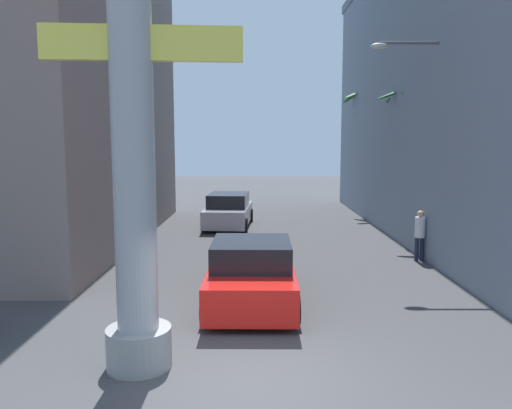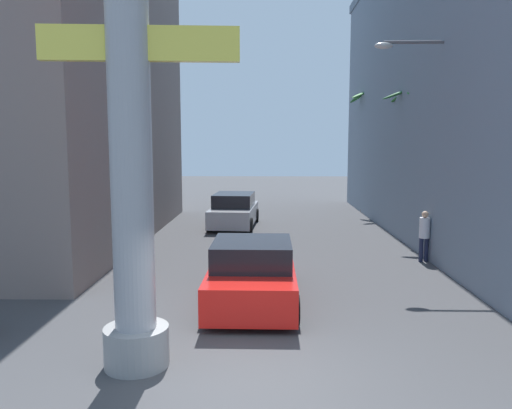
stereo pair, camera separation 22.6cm
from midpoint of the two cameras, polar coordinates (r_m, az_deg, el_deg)
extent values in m
plane|color=#424244|center=(18.09, 0.78, -5.38)|extent=(83.63, 83.63, 0.00)
cube|color=slate|center=(22.08, -23.47, 11.75)|extent=(8.70, 16.18, 11.85)
cube|color=slate|center=(21.90, 25.44, 12.07)|extent=(6.58, 26.43, 12.14)
cylinder|color=#9E9EA3|center=(8.60, -13.52, 10.46)|extent=(0.70, 0.70, 8.84)
cylinder|color=gray|center=(9.28, -12.78, -15.51)|extent=(1.13, 1.13, 0.70)
cube|color=#F2E04C|center=(8.69, -12.39, 17.52)|extent=(3.25, 0.39, 0.56)
cylinder|color=#59595E|center=(16.77, 21.38, 5.38)|extent=(0.16, 0.16, 7.09)
cylinder|color=#59595E|center=(16.72, 18.42, 17.19)|extent=(2.08, 0.10, 0.10)
ellipsoid|color=beige|center=(16.44, 14.79, 17.15)|extent=(0.56, 0.28, 0.20)
cylinder|color=black|center=(14.31, -3.54, -7.40)|extent=(0.23, 0.64, 0.64)
cylinder|color=black|center=(14.27, 4.22, -7.46)|extent=(0.23, 0.64, 0.64)
cylinder|color=black|center=(11.04, -5.19, -11.81)|extent=(0.23, 0.64, 0.64)
cylinder|color=black|center=(10.98, 5.01, -11.91)|extent=(0.23, 0.64, 0.64)
cube|color=red|center=(12.54, 0.14, -8.33)|extent=(2.06, 4.92, 0.80)
cube|color=black|center=(12.01, 0.10, -5.57)|extent=(1.88, 2.07, 0.60)
cylinder|color=black|center=(25.13, -3.84, -1.17)|extent=(0.26, 0.65, 0.64)
cylinder|color=black|center=(24.92, 0.27, -1.22)|extent=(0.26, 0.65, 0.64)
cylinder|color=black|center=(22.10, -5.08, -2.30)|extent=(0.26, 0.65, 0.64)
cylinder|color=black|center=(21.85, -0.41, -2.38)|extent=(0.26, 0.65, 0.64)
cube|color=#99999E|center=(23.44, -2.25, -1.15)|extent=(2.20, 4.56, 0.80)
cube|color=black|center=(23.36, -2.26, 0.55)|extent=(1.91, 2.56, 0.60)
cylinder|color=brown|center=(21.34, 17.25, 4.34)|extent=(0.43, 0.77, 6.02)
ellipsoid|color=#24622D|center=(21.70, 19.83, 11.95)|extent=(1.38, 0.46, 0.46)
ellipsoid|color=#20762D|center=(22.12, 18.39, 11.88)|extent=(0.91, 1.37, 0.49)
ellipsoid|color=#2A682D|center=(21.90, 16.74, 11.90)|extent=(1.00, 1.31, 0.60)
ellipsoid|color=#225E2D|center=(21.26, 16.29, 12.09)|extent=(1.33, 0.38, 0.57)
ellipsoid|color=#27752D|center=(20.77, 17.79, 12.27)|extent=(0.93, 1.37, 0.46)
ellipsoid|color=#2E7A2D|center=(20.95, 19.43, 12.02)|extent=(0.92, 1.34, 0.62)
cylinder|color=brown|center=(26.19, -12.81, 5.08)|extent=(0.72, 0.51, 6.19)
ellipsoid|color=#23602D|center=(25.92, -11.63, 11.44)|extent=(1.35, 0.40, 0.80)
ellipsoid|color=#215E2D|center=(26.68, -12.19, 11.32)|extent=(0.91, 1.38, 0.77)
ellipsoid|color=#215D2D|center=(26.84, -13.37, 11.44)|extent=(0.82, 1.47, 0.53)
ellipsoid|color=#235D2D|center=(26.24, -14.82, 11.47)|extent=(1.45, 0.50, 0.57)
ellipsoid|color=#24702D|center=(25.62, -14.42, 11.64)|extent=(1.07, 1.41, 0.51)
ellipsoid|color=#326D2D|center=(25.43, -12.64, 11.59)|extent=(1.07, 1.35, 0.70)
cylinder|color=brown|center=(28.99, 12.85, 5.75)|extent=(0.68, 0.41, 6.69)
ellipsoid|color=#246C2D|center=(29.33, 14.04, 12.06)|extent=(1.25, 0.53, 0.47)
ellipsoid|color=#2B6D2D|center=(29.90, 12.78, 11.97)|extent=(0.56, 1.24, 0.51)
ellipsoid|color=#2A6C2D|center=(29.64, 11.82, 11.92)|extent=(1.05, 1.07, 0.68)
ellipsoid|color=#2E712D|center=(28.84, 11.98, 12.17)|extent=(1.18, 0.99, 0.51)
ellipsoid|color=#325F2D|center=(28.78, 13.50, 12.15)|extent=(0.77, 1.25, 0.51)
cylinder|color=brown|center=(19.52, -18.25, 6.95)|extent=(0.57, 0.42, 7.97)
ellipsoid|color=#29782D|center=(19.86, -16.86, 18.01)|extent=(1.14, 0.47, 0.72)
ellipsoid|color=#2B672D|center=(20.48, -17.53, 17.88)|extent=(0.74, 1.25, 0.47)
ellipsoid|color=#276E2D|center=(20.58, -19.16, 17.65)|extent=(0.98, 1.15, 0.59)
ellipsoid|color=#27702D|center=(20.19, -20.40, 17.98)|extent=(1.23, 0.43, 0.42)
ellipsoid|color=#23712D|center=(19.53, -19.84, 18.07)|extent=(0.71, 1.16, 0.74)
ellipsoid|color=#2F762D|center=(19.44, -18.18, 18.43)|extent=(0.97, 1.19, 0.51)
cylinder|color=#1E233F|center=(17.49, 19.23, -4.88)|extent=(0.14, 0.14, 0.79)
cylinder|color=#1E233F|center=(17.38, 18.70, -4.94)|extent=(0.14, 0.14, 0.79)
cylinder|color=silver|center=(17.30, 19.06, -2.54)|extent=(0.43, 0.43, 0.67)
sphere|color=tan|center=(17.24, 19.12, -1.07)|extent=(0.22, 0.22, 0.22)
cylinder|color=#3F3833|center=(22.08, -11.37, -2.16)|extent=(0.14, 0.14, 0.84)
cylinder|color=#3F3833|center=(22.16, -11.85, -2.14)|extent=(0.14, 0.14, 0.84)
cylinder|color=#2659A5|center=(22.02, -11.66, -0.36)|extent=(0.39, 0.39, 0.55)
sphere|color=tan|center=(21.98, -11.68, 0.65)|extent=(0.22, 0.22, 0.22)
camera|label=1|loc=(0.11, -89.43, 0.07)|focal=35.00mm
camera|label=2|loc=(0.11, 90.57, -0.07)|focal=35.00mm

